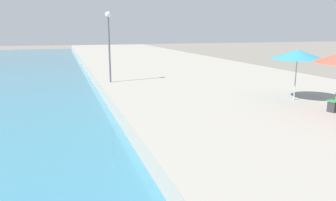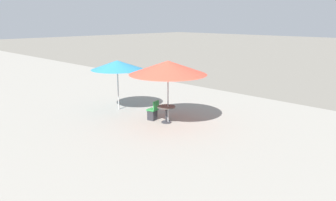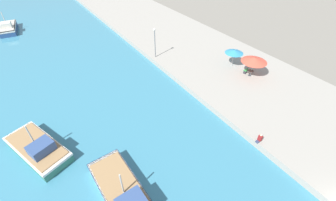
{
  "view_description": "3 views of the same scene",
  "coord_description": "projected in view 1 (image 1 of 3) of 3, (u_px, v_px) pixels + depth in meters",
  "views": [
    {
      "loc": [
        -2.26,
        6.92,
        4.22
      ],
      "look_at": [
        1.5,
        18.5,
        1.56
      ],
      "focal_mm": 35.0,
      "sensor_mm": 36.0,
      "label": 1
    },
    {
      "loc": [
        -1.04,
        7.18,
        5.21
      ],
      "look_at": [
        8.85,
        16.87,
        1.76
      ],
      "focal_mm": 35.0,
      "sensor_mm": 36.0,
      "label": 2
    },
    {
      "loc": [
        -15.03,
        1.47,
        17.67
      ],
      "look_at": [
        -4.0,
        18.0,
        1.36
      ],
      "focal_mm": 24.0,
      "sensor_mm": 36.0,
      "label": 3
    }
  ],
  "objects": [
    {
      "name": "cafe_chair_left",
      "position": [
        334.0,
        105.0,
        13.88
      ],
      "size": [
        0.48,
        0.51,
        0.91
      ],
      "rotation": [
        0.0,
        0.0,
        0.22
      ],
      "color": "#2D2D33",
      "rests_on": "quay_promenade"
    },
    {
      "name": "cafe_umbrella_white",
      "position": [
        297.0,
        54.0,
        15.85
      ],
      "size": [
        2.58,
        2.58,
        2.49
      ],
      "color": "#B7B7B7",
      "rests_on": "quay_promenade"
    },
    {
      "name": "lamppost",
      "position": [
        109.0,
        35.0,
        21.17
      ],
      "size": [
        0.36,
        0.36,
        4.56
      ],
      "color": "#565B60",
      "rests_on": "quay_promenade"
    },
    {
      "name": "quay_promenade",
      "position": [
        173.0,
        69.0,
        31.86
      ],
      "size": [
        16.0,
        90.0,
        0.76
      ],
      "color": "gray",
      "rests_on": "ground_plane"
    }
  ]
}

